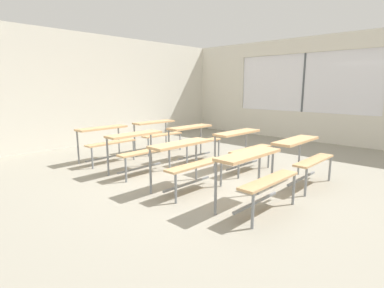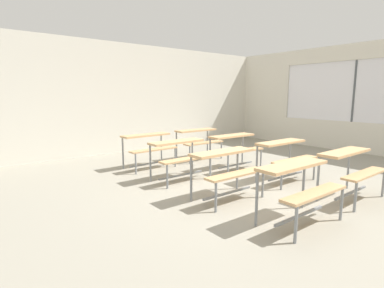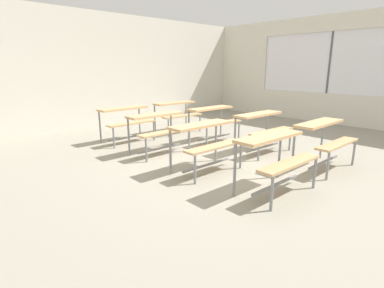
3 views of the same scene
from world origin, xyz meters
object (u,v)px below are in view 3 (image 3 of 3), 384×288
desk_bench_r2c0 (159,124)px  desk_bench_r2c1 (214,116)px  desk_bench_r0c0 (276,150)px  desk_bench_r0c1 (325,134)px  desk_bench_r3c0 (126,116)px  desk_bench_r1c0 (206,136)px  desk_bench_r1c1 (263,123)px  desk_bench_r3c1 (177,110)px

desk_bench_r2c0 → desk_bench_r2c1: 1.43m
desk_bench_r0c0 → desk_bench_r0c1: size_ratio=1.01×
desk_bench_r2c1 → desk_bench_r3c0: (-1.40, 1.27, 0.00)m
desk_bench_r2c0 → desk_bench_r3c0: same height
desk_bench_r1c0 → desk_bench_r0c0: bearing=-85.5°
desk_bench_r0c0 → desk_bench_r3c0: bearing=90.9°
desk_bench_r0c1 → desk_bench_r2c0: 2.87m
desk_bench_r1c1 → desk_bench_r3c0: bearing=122.0°
desk_bench_r0c0 → desk_bench_r3c0: 3.69m
desk_bench_r2c0 → desk_bench_r3c1: bearing=39.4°
desk_bench_r1c1 → desk_bench_r3c1: bearing=91.9°
desk_bench_r0c1 → desk_bench_r3c1: size_ratio=0.99×
desk_bench_r1c0 → desk_bench_r3c1: same height
desk_bench_r0c0 → desk_bench_r3c1: (1.45, 3.71, 0.00)m
desk_bench_r3c1 → desk_bench_r1c0: bearing=-119.9°
desk_bench_r0c1 → desk_bench_r0c0: bearing=179.9°
desk_bench_r0c1 → desk_bench_r2c0: bearing=119.9°
desk_bench_r0c1 → desk_bench_r3c0: bearing=110.8°
desk_bench_r2c0 → desk_bench_r3c0: size_ratio=0.99×
desk_bench_r0c0 → desk_bench_r0c1: same height
desk_bench_r3c0 → desk_bench_r3c1: bearing=-0.4°
desk_bench_r2c1 → desk_bench_r1c0: bearing=-139.3°
desk_bench_r2c0 → desk_bench_r3c0: (0.03, 1.20, 0.00)m
desk_bench_r1c0 → desk_bench_r1c1: (1.55, 0.02, 0.00)m
desk_bench_r2c0 → desk_bench_r3c0: bearing=88.3°
desk_bench_r2c1 → desk_bench_r2c0: bearing=178.4°
desk_bench_r1c1 → desk_bench_r2c1: same height
desk_bench_r1c0 → desk_bench_r2c0: bearing=87.8°
desk_bench_r2c0 → desk_bench_r0c1: bearing=-60.2°
desk_bench_r2c0 → desk_bench_r2c1: same height
desk_bench_r0c1 → desk_bench_r3c1: bearing=89.3°
desk_bench_r2c0 → desk_bench_r2c1: size_ratio=0.99×
desk_bench_r2c1 → desk_bench_r3c0: bearing=138.9°
desk_bench_r1c0 → desk_bench_r3c1: (1.53, 2.52, 0.00)m
desk_bench_r1c0 → desk_bench_r3c0: bearing=88.4°
desk_bench_r1c1 → desk_bench_r3c1: size_ratio=1.00×
desk_bench_r2c1 → desk_bench_r3c1: same height
desk_bench_r1c1 → desk_bench_r2c0: (-1.49, 1.27, 0.00)m
desk_bench_r3c0 → desk_bench_r1c1: bearing=-60.7°
desk_bench_r0c0 → desk_bench_r0c1: (1.42, 0.00, 0.00)m
desk_bench_r0c0 → desk_bench_r3c1: bearing=69.7°
desk_bench_r1c1 → desk_bench_r0c0: bearing=-139.2°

